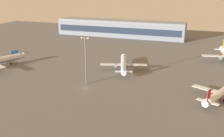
{
  "coord_description": "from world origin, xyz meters",
  "views": [
    {
      "loc": [
        56.71,
        -118.06,
        51.87
      ],
      "look_at": [
        5.94,
        24.63,
        4.0
      ],
      "focal_mm": 43.16,
      "sensor_mm": 36.0,
      "label": 1
    }
  ],
  "objects_px": {
    "airplane_taxiway_distant": "(124,64)",
    "catering_truck": "(14,52)",
    "apron_light_west": "(86,58)",
    "airplane_far_stand": "(222,92)"
  },
  "relations": [
    {
      "from": "airplane_taxiway_distant",
      "to": "catering_truck",
      "type": "distance_m",
      "value": 91.85
    },
    {
      "from": "airplane_taxiway_distant",
      "to": "catering_truck",
      "type": "relative_size",
      "value": 6.29
    },
    {
      "from": "airplane_far_stand",
      "to": "catering_truck",
      "type": "relative_size",
      "value": 5.91
    },
    {
      "from": "airplane_far_stand",
      "to": "airplane_taxiway_distant",
      "type": "height_order",
      "value": "airplane_taxiway_distant"
    },
    {
      "from": "apron_light_west",
      "to": "airplane_far_stand",
      "type": "bearing_deg",
      "value": 1.99
    },
    {
      "from": "airplane_far_stand",
      "to": "airplane_taxiway_distant",
      "type": "xyz_separation_m",
      "value": [
        -56.7,
        28.29,
        0.11
      ]
    },
    {
      "from": "catering_truck",
      "to": "apron_light_west",
      "type": "xyz_separation_m",
      "value": [
        79.79,
        -40.18,
        13.12
      ]
    },
    {
      "from": "airplane_far_stand",
      "to": "apron_light_west",
      "type": "distance_m",
      "value": 69.2
    },
    {
      "from": "airplane_taxiway_distant",
      "to": "catering_truck",
      "type": "height_order",
      "value": "airplane_taxiway_distant"
    },
    {
      "from": "catering_truck",
      "to": "apron_light_west",
      "type": "relative_size",
      "value": 0.23
    }
  ]
}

